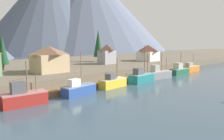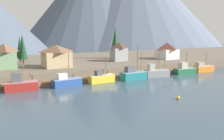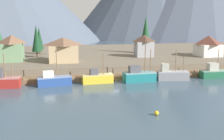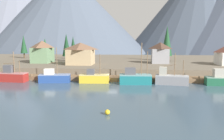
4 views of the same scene
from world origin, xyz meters
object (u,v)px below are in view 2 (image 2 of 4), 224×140
at_px(channel_buoy, 178,98).
at_px(fishing_boat_orange, 203,68).
at_px(fishing_boat_green, 185,70).
at_px(conifer_back_left, 20,47).
at_px(fishing_boat_blue, 66,82).
at_px(house_green, 5,56).
at_px(house_tan, 56,56).
at_px(conifer_back_right, 115,40).
at_px(fishing_boat_red, 20,85).
at_px(house_white, 167,50).
at_px(fishing_boat_grey, 156,73).
at_px(fishing_boat_teal, 133,75).
at_px(fishing_boat_yellow, 101,78).
at_px(house_grey, 119,51).
at_px(conifer_mid_right, 23,47).

bearing_deg(channel_buoy, fishing_boat_orange, 35.39).
xyz_separation_m(fishing_boat_green, conifer_back_left, (-42.55, 34.38, 6.36)).
xyz_separation_m(fishing_boat_blue, house_green, (-11.15, 20.51, 4.98)).
distance_m(house_tan, conifer_back_right, 30.93).
height_order(fishing_boat_red, house_white, house_white).
bearing_deg(fishing_boat_orange, house_tan, 160.96).
relative_size(fishing_boat_grey, conifer_back_right, 0.61).
xyz_separation_m(fishing_boat_red, fishing_boat_teal, (29.28, -0.20, -0.02)).
relative_size(fishing_boat_yellow, house_white, 0.94).
xyz_separation_m(fishing_boat_yellow, channel_buoy, (5.67, -22.09, -0.82)).
height_order(fishing_boat_blue, channel_buoy, fishing_boat_blue).
height_order(fishing_boat_green, house_white, house_white).
bearing_deg(fishing_boat_orange, conifer_back_left, 147.09).
distance_m(house_grey, house_white, 20.13).
xyz_separation_m(fishing_boat_grey, house_grey, (0.09, 21.64, 4.58)).
height_order(fishing_boat_green, house_green, house_green).
bearing_deg(fishing_boat_yellow, conifer_back_right, 52.11).
bearing_deg(conifer_mid_right, house_grey, -9.75).
height_order(fishing_boat_teal, conifer_back_left, conifer_back_left).
bearing_deg(conifer_mid_right, conifer_back_right, 4.64).
height_order(fishing_boat_teal, conifer_back_right, conifer_back_right).
bearing_deg(fishing_boat_green, house_green, 160.71).
relative_size(fishing_boat_teal, conifer_back_right, 0.76).
height_order(fishing_boat_orange, house_grey, house_grey).
relative_size(fishing_boat_orange, channel_buoy, 10.19).
relative_size(fishing_boat_grey, house_white, 1.01).
bearing_deg(house_white, fishing_boat_grey, -136.27).
xyz_separation_m(house_tan, conifer_back_right, (27.54, 13.60, 3.66)).
relative_size(fishing_boat_grey, house_grey, 1.11).
relative_size(fishing_boat_orange, conifer_mid_right, 0.74).
xyz_separation_m(fishing_boat_green, fishing_boat_orange, (8.39, 0.28, -0.06)).
bearing_deg(fishing_boat_orange, house_green, 161.68).
relative_size(fishing_boat_teal, conifer_mid_right, 0.96).
bearing_deg(house_white, house_green, 178.66).
height_order(fishing_boat_teal, fishing_boat_green, fishing_boat_teal).
relative_size(fishing_boat_yellow, conifer_back_left, 0.79).
bearing_deg(fishing_boat_green, house_grey, 120.39).
bearing_deg(channel_buoy, fishing_boat_blue, 124.80).
bearing_deg(fishing_boat_orange, conifer_mid_right, 153.50).
distance_m(fishing_boat_green, house_white, 21.45).
distance_m(fishing_boat_grey, house_white, 28.12).
bearing_deg(channel_buoy, conifer_back_right, 73.76).
xyz_separation_m(house_tan, channel_buoy, (12.50, -38.04, -5.51)).
relative_size(fishing_boat_yellow, conifer_back_right, 0.57).
bearing_deg(fishing_boat_teal, channel_buoy, -102.24).
distance_m(fishing_boat_grey, fishing_boat_green, 11.08).
xyz_separation_m(house_grey, house_green, (-38.07, -1.08, 0.24)).
relative_size(house_green, conifer_back_left, 0.82).
relative_size(house_white, conifer_mid_right, 0.76).
xyz_separation_m(fishing_boat_yellow, fishing_boat_green, (28.50, -0.18, 0.11)).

